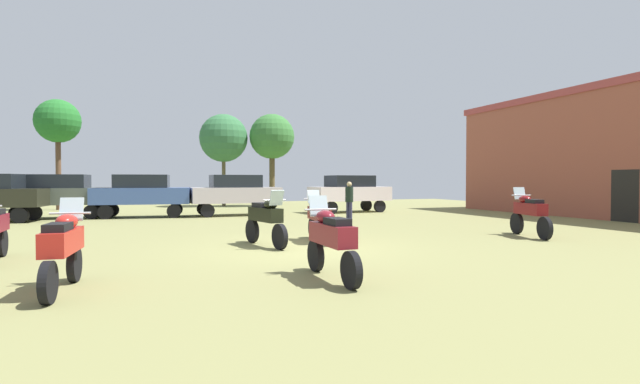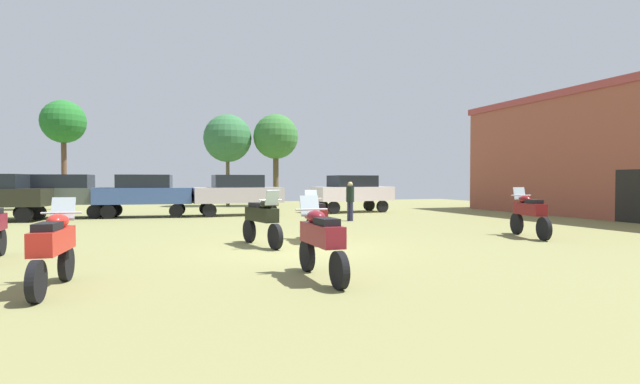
% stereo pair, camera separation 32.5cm
% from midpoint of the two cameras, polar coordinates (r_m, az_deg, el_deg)
% --- Properties ---
extents(ground_plane, '(44.00, 52.00, 0.02)m').
position_cam_midpoint_polar(ground_plane, '(12.08, -2.79, -6.84)').
color(ground_plane, olive).
extents(motorcycle_2, '(0.62, 2.20, 1.44)m').
position_cam_midpoint_polar(motorcycle_2, '(8.14, 1.28, -5.73)').
color(motorcycle_2, black).
rests_on(motorcycle_2, ground).
extents(motorcycle_5, '(0.82, 2.23, 1.51)m').
position_cam_midpoint_polar(motorcycle_5, '(15.58, 24.83, -2.32)').
color(motorcycle_5, black).
rests_on(motorcycle_5, ground).
extents(motorcycle_7, '(0.62, 2.10, 1.44)m').
position_cam_midpoint_polar(motorcycle_7, '(8.35, -28.96, -5.77)').
color(motorcycle_7, black).
rests_on(motorcycle_7, ground).
extents(motorcycle_8, '(0.75, 2.22, 1.49)m').
position_cam_midpoint_polar(motorcycle_8, '(12.32, -6.39, -3.22)').
color(motorcycle_8, black).
rests_on(motorcycle_8, ground).
extents(motorcycle_9, '(0.63, 2.26, 1.45)m').
position_cam_midpoint_polar(motorcycle_9, '(13.13, 0.18, -3.00)').
color(motorcycle_9, black).
rests_on(motorcycle_9, ground).
extents(car_1, '(4.33, 1.87, 2.00)m').
position_cam_midpoint_polar(car_1, '(23.31, -9.66, 0.03)').
color(car_1, black).
rests_on(car_1, ground).
extents(car_3, '(4.48, 2.29, 2.00)m').
position_cam_midpoint_polar(car_3, '(23.32, -20.30, -0.04)').
color(car_3, black).
rests_on(car_3, ground).
extents(car_4, '(4.43, 2.12, 2.00)m').
position_cam_midpoint_polar(car_4, '(25.30, 4.36, 0.15)').
color(car_4, black).
rests_on(car_4, ground).
extents(car_6, '(4.45, 2.20, 2.00)m').
position_cam_midpoint_polar(car_6, '(24.29, -28.62, -0.07)').
color(car_6, black).
rests_on(car_6, ground).
extents(person_1, '(0.44, 0.44, 1.68)m').
position_cam_midpoint_polar(person_1, '(19.86, 4.19, -0.75)').
color(person_1, '#2B2B47').
rests_on(person_1, ground).
extents(tree_1, '(3.21, 3.21, 6.18)m').
position_cam_midpoint_polar(tree_1, '(32.02, -10.98, 6.46)').
color(tree_1, brown).
rests_on(tree_1, ground).
extents(tree_4, '(3.03, 3.03, 6.22)m').
position_cam_midpoint_polar(tree_4, '(31.79, -5.15, 6.69)').
color(tree_4, brown).
rests_on(tree_4, ground).
extents(tree_5, '(2.53, 2.53, 6.48)m').
position_cam_midpoint_polar(tree_5, '(31.57, -28.69, 7.46)').
color(tree_5, brown).
rests_on(tree_5, ground).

